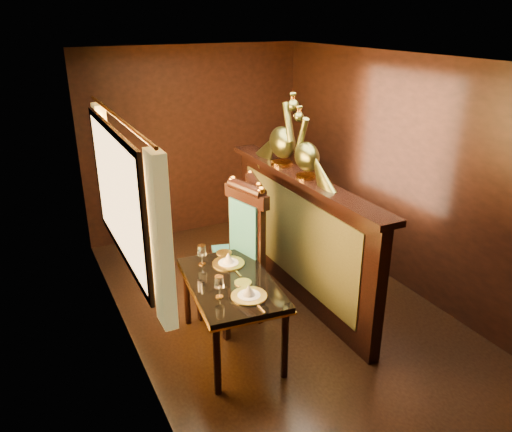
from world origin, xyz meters
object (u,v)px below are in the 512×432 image
object	(u,v)px
chair_right	(246,236)
peacock_left	(307,144)
peacock_right	(283,128)
chair_left	(240,250)
dining_table	(231,288)

from	to	relation	value
chair_right	peacock_left	distance (m)	1.15
peacock_right	chair_right	bearing A→B (deg)	-160.67
chair_left	peacock_right	bearing A→B (deg)	20.97
chair_left	peacock_left	size ratio (longest dim) A/B	2.11
dining_table	chair_right	size ratio (longest dim) A/B	0.93
chair_right	dining_table	bearing A→B (deg)	-109.74
chair_left	peacock_right	size ratio (longest dim) A/B	1.81
chair_left	peacock_left	distance (m)	1.21
chair_left	peacock_left	xyz separation A→B (m)	(0.74, 0.03, 0.96)
dining_table	chair_left	size ratio (longest dim) A/B	0.88
chair_right	chair_left	bearing A→B (deg)	-110.01
dining_table	peacock_right	world-z (taller)	peacock_right
chair_left	chair_right	bearing A→B (deg)	41.80
chair_right	peacock_left	size ratio (longest dim) A/B	2.01
chair_left	peacock_right	xyz separation A→B (m)	(0.74, 0.51, 1.01)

